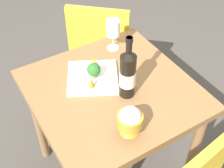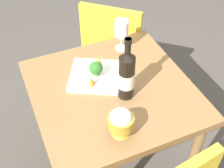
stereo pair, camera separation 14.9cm
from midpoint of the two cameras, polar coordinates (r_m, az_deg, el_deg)
ground_plane at (r=2.10m, az=2.11°, el=-15.48°), size 8.00×8.00×0.00m
dining_table at (r=1.58m, az=2.69°, el=-3.62°), size 0.77×0.77×0.74m
chair_near_window at (r=2.14m, az=2.34°, el=7.31°), size 0.56×0.56×0.85m
wine_bottle at (r=1.39m, az=5.78°, el=1.54°), size 0.08×0.08×0.33m
wine_glass at (r=1.69m, az=4.33°, el=10.01°), size 0.08×0.08×0.18m
rice_bowl at (r=1.28m, az=5.04°, el=-7.15°), size 0.11×0.11×0.14m
serving_plate at (r=1.56m, az=-0.47°, el=1.43°), size 0.34×0.34×0.02m
broccoli_floret at (r=1.52m, az=-0.22°, el=2.79°), size 0.07×0.07×0.09m
carrot_garnish_left at (r=1.48m, az=-0.92°, el=0.50°), size 0.03×0.03×0.06m
carrot_garnish_right at (r=1.60m, az=0.10°, el=4.25°), size 0.03×0.03×0.06m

